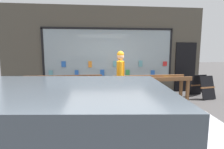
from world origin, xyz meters
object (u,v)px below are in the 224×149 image
Objects in this scene: display_table_left at (63,82)px; display_table_right at (152,81)px; person_browsing at (120,74)px; small_dog at (138,98)px; sandwich_board_sign at (202,86)px.

display_table_right is at bearing -0.05° from display_table_left.
display_table_right is 1.30m from person_browsing.
display_table_right is 0.96m from small_dog.
person_browsing is 0.93m from small_dog.
display_table_left is 1.93m from person_browsing.
sandwich_board_sign reaches higher than small_dog.
person_browsing is at bearing -13.73° from display_table_left.
person_browsing reaches higher than sandwich_board_sign.
person_browsing is at bearing -159.09° from display_table_right.
person_browsing is 2.06× the size of sandwich_board_sign.
display_table_left is 3.11× the size of sandwich_board_sign.
display_table_right is (3.03, -0.00, -0.03)m from display_table_left.
display_table_right is 1.51× the size of person_browsing.
display_table_right is 4.23× the size of small_dog.
display_table_right is at bearing -63.85° from person_browsing.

